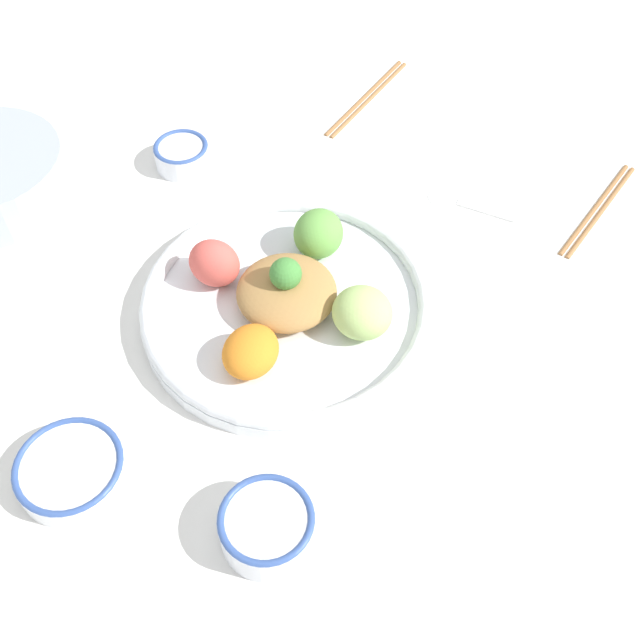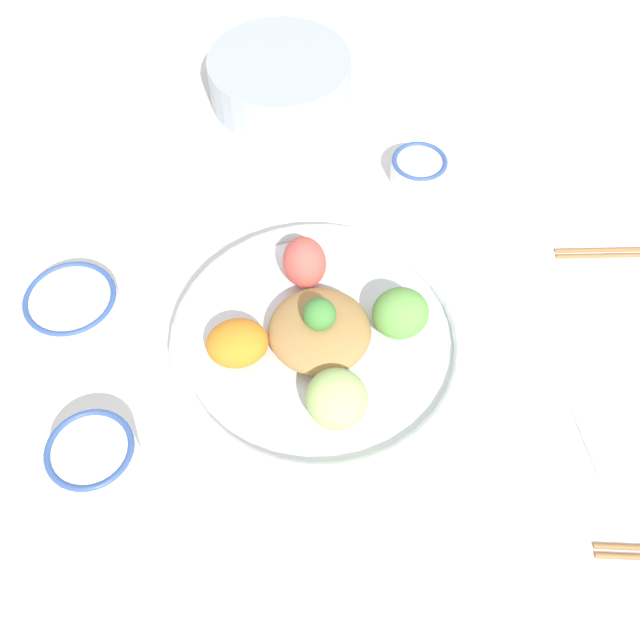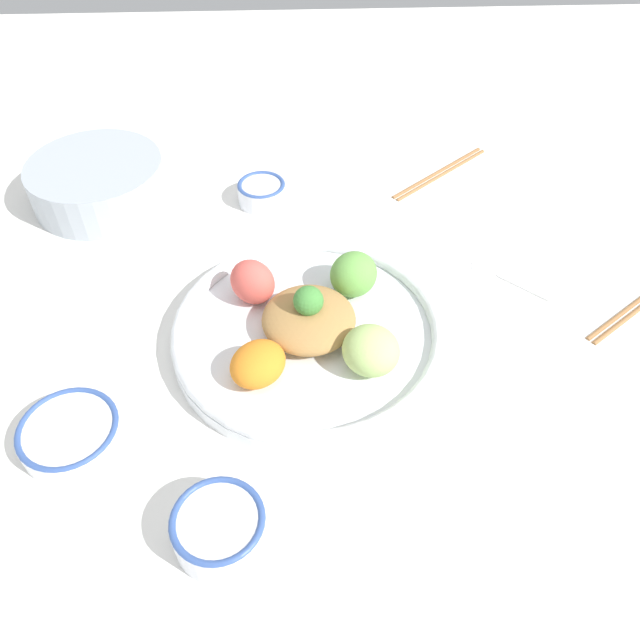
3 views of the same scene
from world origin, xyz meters
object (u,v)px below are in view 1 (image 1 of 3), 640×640
at_px(salad_platter, 288,301).
at_px(rice_bowl_blue, 267,526).
at_px(sauce_bowl_dark, 71,470).
at_px(serving_spoon_main, 458,201).
at_px(sauce_bowl_red, 182,154).
at_px(chopsticks_pair_near, 367,97).
at_px(chopsticks_pair_far, 599,208).

relative_size(salad_platter, rice_bowl_blue, 3.73).
xyz_separation_m(salad_platter, sauce_bowl_dark, (-0.15, 0.28, -0.01)).
height_order(rice_bowl_blue, serving_spoon_main, rice_bowl_blue).
distance_m(sauce_bowl_red, sauce_bowl_dark, 0.51).
distance_m(salad_platter, sauce_bowl_dark, 0.32).
distance_m(salad_platter, chopsticks_pair_near, 0.46).
bearing_deg(rice_bowl_blue, chopsticks_pair_far, -60.70).
relative_size(rice_bowl_blue, serving_spoon_main, 0.86).
distance_m(chopsticks_pair_far, serving_spoon_main, 0.20).
bearing_deg(chopsticks_pair_far, rice_bowl_blue, -6.31).
bearing_deg(sauce_bowl_dark, chopsticks_pair_near, -44.50).
xyz_separation_m(chopsticks_pair_near, chopsticks_pair_far, (-0.34, -0.22, -0.00)).
height_order(sauce_bowl_red, chopsticks_pair_near, sauce_bowl_red).
distance_m(salad_platter, rice_bowl_blue, 0.29).
distance_m(chopsticks_pair_near, chopsticks_pair_far, 0.41).
bearing_deg(salad_platter, chopsticks_pair_near, -32.16).
distance_m(salad_platter, chopsticks_pair_far, 0.47).
height_order(chopsticks_pair_near, serving_spoon_main, chopsticks_pair_near).
xyz_separation_m(chopsticks_pair_far, serving_spoon_main, (0.07, 0.18, -0.00)).
height_order(salad_platter, sauce_bowl_red, salad_platter).
height_order(chopsticks_pair_near, chopsticks_pair_far, same).
distance_m(sauce_bowl_dark, chopsticks_pair_far, 0.78).
bearing_deg(sauce_bowl_red, rice_bowl_blue, 177.13).
distance_m(chopsticks_pair_near, serving_spoon_main, 0.27).
bearing_deg(chopsticks_pair_near, sauce_bowl_dark, 6.05).
relative_size(salad_platter, chopsticks_pair_near, 1.90).
bearing_deg(serving_spoon_main, chopsticks_pair_far, 20.47).
bearing_deg(salad_platter, sauce_bowl_dark, 117.47).
xyz_separation_m(salad_platter, rice_bowl_blue, (-0.27, 0.10, 0.00)).
height_order(sauce_bowl_red, sauce_bowl_dark, sauce_bowl_red).
bearing_deg(serving_spoon_main, sauce_bowl_red, -166.83).
bearing_deg(rice_bowl_blue, salad_platter, -20.24).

